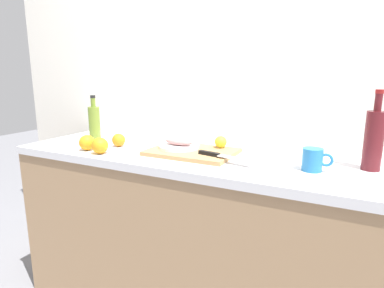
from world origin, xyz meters
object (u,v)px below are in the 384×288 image
(cutting_board, at_px, (192,152))
(lemon_0, at_px, (221,142))
(chef_knife, at_px, (219,155))
(orange_0, at_px, (100,146))
(wine_bottle, at_px, (374,139))
(fish_fillet, at_px, (179,142))
(olive_oil_bottle, at_px, (94,123))
(coffee_mug_0, at_px, (313,160))
(white_plate, at_px, (179,147))

(cutting_board, height_order, lemon_0, lemon_0)
(chef_knife, distance_m, orange_0, 0.60)
(wine_bottle, bearing_deg, fish_fillet, -174.58)
(orange_0, bearing_deg, fish_fillet, 32.81)
(fish_fillet, relative_size, chef_knife, 0.53)
(olive_oil_bottle, xyz_separation_m, coffee_mug_0, (1.21, -0.03, -0.06))
(wine_bottle, bearing_deg, cutting_board, -173.49)
(cutting_board, bearing_deg, olive_oil_bottle, -179.79)
(white_plate, distance_m, wine_bottle, 0.88)
(orange_0, bearing_deg, lemon_0, 31.04)
(lemon_0, relative_size, olive_oil_bottle, 0.22)
(fish_fillet, xyz_separation_m, wine_bottle, (0.87, 0.08, 0.08))
(fish_fillet, distance_m, coffee_mug_0, 0.65)
(cutting_board, xyz_separation_m, wine_bottle, (0.79, 0.09, 0.12))
(wine_bottle, bearing_deg, orange_0, -166.13)
(fish_fillet, height_order, olive_oil_bottle, olive_oil_bottle)
(olive_oil_bottle, bearing_deg, coffee_mug_0, -1.48)
(olive_oil_bottle, relative_size, coffee_mug_0, 2.24)
(white_plate, relative_size, orange_0, 2.49)
(coffee_mug_0, bearing_deg, lemon_0, 163.04)
(wine_bottle, bearing_deg, lemon_0, 178.50)
(olive_oil_bottle, height_order, coffee_mug_0, olive_oil_bottle)
(cutting_board, distance_m, coffee_mug_0, 0.58)
(fish_fillet, distance_m, olive_oil_bottle, 0.56)
(fish_fillet, relative_size, wine_bottle, 0.47)
(white_plate, relative_size, chef_knife, 0.71)
(olive_oil_bottle, bearing_deg, cutting_board, 0.21)
(chef_knife, distance_m, olive_oil_bottle, 0.81)
(white_plate, xyz_separation_m, coffee_mug_0, (0.65, -0.04, 0.02))
(white_plate, xyz_separation_m, olive_oil_bottle, (-0.55, -0.01, 0.08))
(lemon_0, bearing_deg, chef_knife, -70.93)
(fish_fillet, height_order, coffee_mug_0, coffee_mug_0)
(lemon_0, bearing_deg, olive_oil_bottle, -171.58)
(fish_fillet, xyz_separation_m, chef_knife, (0.25, -0.08, -0.02))
(chef_knife, height_order, olive_oil_bottle, olive_oil_bottle)
(fish_fillet, distance_m, chef_knife, 0.27)
(cutting_board, distance_m, wine_bottle, 0.80)
(wine_bottle, bearing_deg, coffee_mug_0, -150.00)
(cutting_board, bearing_deg, fish_fillet, 174.46)
(cutting_board, bearing_deg, wine_bottle, 6.51)
(lemon_0, bearing_deg, fish_fillet, -152.21)
(coffee_mug_0, height_order, orange_0, coffee_mug_0)
(fish_fillet, bearing_deg, orange_0, -147.19)
(wine_bottle, height_order, orange_0, wine_bottle)
(fish_fillet, bearing_deg, white_plate, -90.00)
(orange_0, bearing_deg, white_plate, 32.81)
(cutting_board, height_order, fish_fillet, fish_fillet)
(cutting_board, distance_m, orange_0, 0.46)
(fish_fillet, xyz_separation_m, lemon_0, (0.19, 0.10, -0.00))
(white_plate, height_order, chef_knife, chef_knife)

